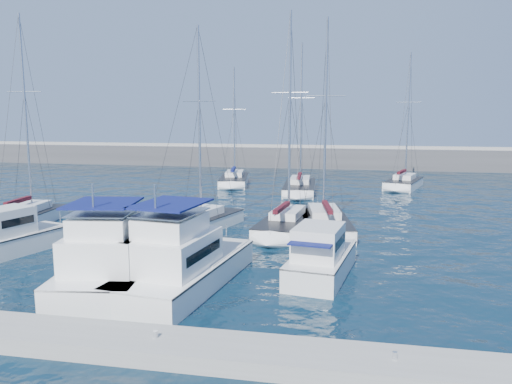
% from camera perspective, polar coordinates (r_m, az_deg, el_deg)
% --- Properties ---
extents(ground, '(220.00, 220.00, 0.00)m').
position_cam_1_polar(ground, '(28.29, -2.81, -8.04)').
color(ground, black).
rests_on(ground, ground).
extents(breakwater, '(160.00, 6.00, 4.45)m').
position_cam_1_polar(breakwater, '(78.86, 6.25, 3.63)').
color(breakwater, '#424244').
rests_on(breakwater, ground).
extents(dock, '(40.00, 2.20, 0.60)m').
position_cam_1_polar(dock, '(18.40, -11.39, -16.85)').
color(dock, gray).
rests_on(dock, ground).
extents(dock_cleat_centre, '(0.16, 0.16, 0.25)m').
position_cam_1_polar(dock_cleat_centre, '(18.22, -11.43, -15.65)').
color(dock_cleat_centre, silver).
rests_on(dock_cleat_centre, dock).
extents(dock_cleat_near_stbd, '(0.16, 0.16, 0.25)m').
position_cam_1_polar(dock_cleat_near_stbd, '(17.08, 15.59, -17.55)').
color(dock_cleat_near_stbd, silver).
rests_on(dock_cleat_near_stbd, dock).
extents(motor_yacht_port_outer, '(3.93, 6.18, 3.20)m').
position_cam_1_polar(motor_yacht_port_outer, '(33.31, -25.81, -4.65)').
color(motor_yacht_port_outer, silver).
rests_on(motor_yacht_port_outer, ground).
extents(motor_yacht_port_inner, '(5.11, 9.03, 4.69)m').
position_cam_1_polar(motor_yacht_port_inner, '(25.09, -16.11, -7.91)').
color(motor_yacht_port_inner, white).
rests_on(motor_yacht_port_inner, ground).
extents(motor_yacht_stbd_inner, '(4.87, 9.94, 4.69)m').
position_cam_1_polar(motor_yacht_stbd_inner, '(24.25, -8.51, -8.24)').
color(motor_yacht_stbd_inner, white).
rests_on(motor_yacht_stbd_inner, ground).
extents(motor_yacht_stbd_outer, '(3.52, 6.70, 3.20)m').
position_cam_1_polar(motor_yacht_stbd_outer, '(25.72, 7.38, -7.65)').
color(motor_yacht_stbd_outer, silver).
rests_on(motor_yacht_stbd_outer, ground).
extents(sailboat_mid_a, '(3.56, 6.91, 15.85)m').
position_cam_1_polar(sailboat_mid_a, '(41.65, -24.60, -2.54)').
color(sailboat_mid_a, white).
rests_on(sailboat_mid_a, ground).
extents(sailboat_mid_b, '(5.52, 9.70, 14.59)m').
position_cam_1_polar(sailboat_mid_b, '(35.67, -7.07, -3.67)').
color(sailboat_mid_b, white).
rests_on(sailboat_mid_b, ground).
extents(sailboat_mid_c, '(3.76, 8.40, 15.58)m').
position_cam_1_polar(sailboat_mid_c, '(35.52, 3.46, -3.63)').
color(sailboat_mid_c, white).
rests_on(sailboat_mid_c, ground).
extents(sailboat_mid_d, '(4.59, 9.35, 15.23)m').
position_cam_1_polar(sailboat_mid_d, '(36.20, 7.84, -3.49)').
color(sailboat_mid_d, silver).
rests_on(sailboat_mid_d, ground).
extents(sailboat_back_a, '(4.33, 8.79, 14.01)m').
position_cam_1_polar(sailboat_back_a, '(59.03, -2.50, 1.38)').
color(sailboat_back_a, white).
rests_on(sailboat_back_a, ground).
extents(sailboat_back_b, '(3.72, 9.83, 15.93)m').
position_cam_1_polar(sailboat_back_b, '(53.30, 5.03, 0.55)').
color(sailboat_back_b, silver).
rests_on(sailboat_back_b, ground).
extents(sailboat_back_c, '(5.09, 7.93, 15.28)m').
position_cam_1_polar(sailboat_back_c, '(58.58, 16.52, 0.98)').
color(sailboat_back_c, white).
rests_on(sailboat_back_c, ground).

